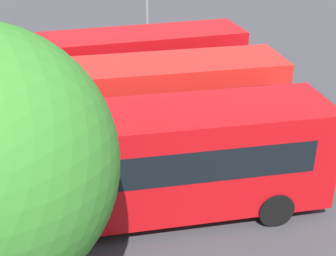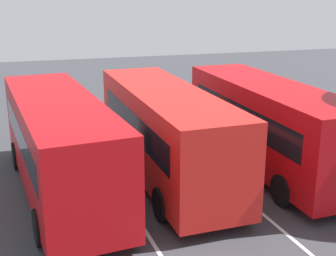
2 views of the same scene
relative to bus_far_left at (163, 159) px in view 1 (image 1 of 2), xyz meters
name	(u,v)px [view 1 (image 1 of 2)]	position (x,y,z in m)	size (l,w,h in m)	color
ground_plane	(130,150)	(-0.64, 4.04, -1.86)	(65.65, 65.65, 0.00)	#38383D
bus_far_left	(163,159)	(0.00, 0.00, 0.00)	(9.86, 2.93, 3.38)	#B70C11
bus_center_left	(150,103)	(0.15, 4.09, 0.00)	(9.88, 3.00, 3.38)	red
bus_center_right	(131,68)	(-0.19, 7.91, 0.00)	(9.99, 3.58, 3.38)	#B70C11
pedestrian	(312,114)	(6.46, 4.03, -0.91)	(0.44, 0.44, 1.63)	#232833
lane_stripe_outer_left	(135,177)	(-0.64, 2.13, -1.86)	(13.02, 0.12, 0.01)	silver
lane_stripe_inner_left	(126,127)	(-0.64, 5.95, -1.86)	(13.02, 0.12, 0.01)	silver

